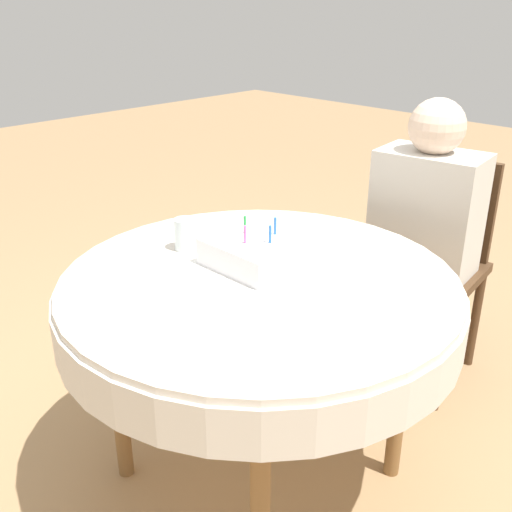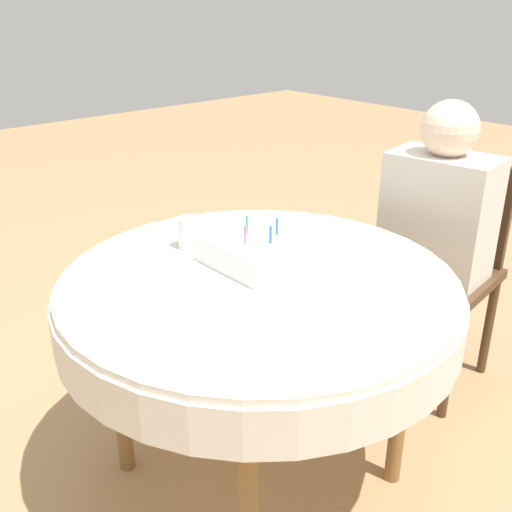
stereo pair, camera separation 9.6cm
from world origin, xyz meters
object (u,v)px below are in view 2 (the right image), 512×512
Objects in this scene: person at (435,221)px; drinking_glass at (189,233)px; birthday_cake at (260,251)px; chair at (440,262)px.

person is 0.94m from drinking_glass.
drinking_glass is at bearing -118.50° from person.
birthday_cake is 0.25m from drinking_glass.
chair is 0.78× the size of person.
chair is at bearing 71.75° from drinking_glass.
birthday_cake reaches higher than drinking_glass.
drinking_glass is at bearing -116.03° from chair.
chair is at bearing 90.00° from person.
chair is 0.22m from person.
chair is 0.93m from birthday_cake.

